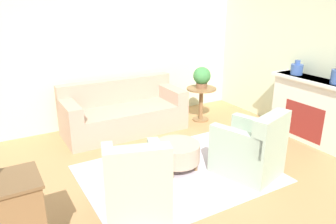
% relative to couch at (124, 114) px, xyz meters
% --- Properties ---
extents(ground_plane, '(16.00, 16.00, 0.00)m').
position_rel_couch_xyz_m(ground_plane, '(0.04, -1.89, -0.34)').
color(ground_plane, '#AD7F51').
extents(wall_back, '(9.00, 0.12, 2.80)m').
position_rel_couch_xyz_m(wall_back, '(0.04, 0.67, 1.06)').
color(wall_back, beige).
rests_on(wall_back, ground_plane).
extents(wall_right, '(0.12, 9.60, 2.80)m').
position_rel_couch_xyz_m(wall_right, '(2.90, -1.89, 1.06)').
color(wall_right, beige).
rests_on(wall_right, ground_plane).
extents(rug, '(2.64, 2.01, 0.01)m').
position_rel_couch_xyz_m(rug, '(0.04, -1.89, -0.34)').
color(rug, '#BCB2C1').
rests_on(rug, ground_plane).
extents(couch, '(2.24, 0.93, 0.94)m').
position_rel_couch_xyz_m(couch, '(0.00, 0.00, 0.00)').
color(couch, tan).
rests_on(couch, ground_plane).
extents(armchair_left, '(0.93, 1.02, 0.95)m').
position_rel_couch_xyz_m(armchair_left, '(-0.85, -2.39, 0.03)').
color(armchair_left, '#9EB29E').
rests_on(armchair_left, rug).
extents(armchair_right, '(0.93, 1.02, 0.95)m').
position_rel_couch_xyz_m(armchair_right, '(0.93, -2.39, 0.03)').
color(armchair_right, '#9EB29E').
rests_on(armchair_right, rug).
extents(ottoman_table, '(0.67, 0.67, 0.39)m').
position_rel_couch_xyz_m(ottoman_table, '(0.10, -1.75, -0.08)').
color(ottoman_table, tan).
rests_on(ottoman_table, rug).
extents(side_table, '(0.60, 0.60, 0.68)m').
position_rel_couch_xyz_m(side_table, '(1.59, -0.26, 0.13)').
color(side_table, olive).
rests_on(side_table, ground_plane).
extents(fireplace, '(0.44, 1.52, 1.11)m').
position_rel_couch_xyz_m(fireplace, '(2.65, -2.02, 0.24)').
color(fireplace, silver).
rests_on(fireplace, ground_plane).
extents(vase_mantel_near, '(0.21, 0.21, 0.25)m').
position_rel_couch_xyz_m(vase_mantel_near, '(2.64, -1.63, 0.87)').
color(vase_mantel_near, '#38569E').
rests_on(vase_mantel_near, fireplace).
extents(potted_plant_on_side_table, '(0.35, 0.35, 0.43)m').
position_rel_couch_xyz_m(potted_plant_on_side_table, '(1.59, -0.26, 0.57)').
color(potted_plant_on_side_table, brown).
rests_on(potted_plant_on_side_table, side_table).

